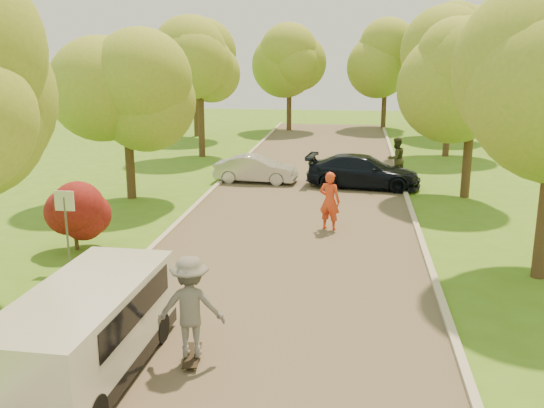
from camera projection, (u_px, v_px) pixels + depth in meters
The scene contains 21 objects.
ground at pixel (253, 350), 12.12m from camera, with size 100.00×100.00×0.00m, color #46721B.
road at pixel (294, 233), 19.80m from camera, with size 8.00×60.00×0.01m, color #4C4438.
curb_left at pixel (174, 227), 20.32m from camera, with size 0.18×60.00×0.12m, color #B2AD9E.
curb_right at pixel (420, 237), 19.25m from camera, with size 0.18×60.00×0.12m, color #B2AD9E.
street_sign at pixel (65, 213), 16.34m from camera, with size 0.55×0.06×2.17m.
red_shrub at pixel (74, 214), 17.96m from camera, with size 1.70×1.70×1.95m.
tree_l_midb at pixel (130, 83), 23.40m from camera, with size 4.30×4.20×6.62m.
tree_l_far at pixel (203, 57), 32.72m from camera, with size 4.92×4.80×7.79m.
tree_r_midb at pixel (479, 75), 23.48m from camera, with size 4.51×4.40×7.01m.
tree_r_far at pixel (457, 50), 32.76m from camera, with size 5.33×5.20×8.34m.
tree_bg_a at pixel (198, 58), 40.76m from camera, with size 5.12×5.00×7.72m.
tree_bg_b at pixel (453, 54), 40.39m from camera, with size 5.12×5.00×7.95m.
tree_bg_c at pixel (292, 61), 43.88m from camera, with size 4.92×4.80×7.33m.
tree_bg_d at pixel (389, 57), 44.81m from camera, with size 5.12×5.00×7.72m.
minivan at pixel (87, 331), 10.94m from camera, with size 1.94×4.70×1.73m.
silver_sedan at pixel (256, 169), 27.31m from camera, with size 1.29×3.71×1.22m, color #AEADB2.
dark_sedan at pixel (363, 171), 26.26m from camera, with size 1.99×4.90×1.42m, color black.
longboard at pixel (192, 355), 11.69m from camera, with size 0.43×1.05×0.12m.
skateboarder at pixel (190, 307), 11.44m from camera, with size 1.29×0.74×1.99m, color slate.
person_striped at pixel (330, 201), 19.99m from camera, with size 0.72×0.47×1.97m, color red.
person_olive at pixel (396, 158), 27.88m from camera, with size 0.95×0.74×1.95m, color #323620.
Camera 1 is at (1.87, -10.86, 5.84)m, focal length 40.00 mm.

